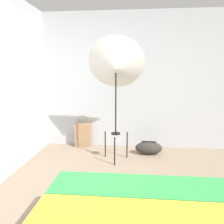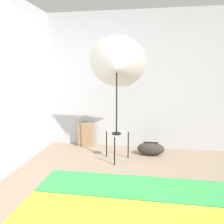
# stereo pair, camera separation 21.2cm
# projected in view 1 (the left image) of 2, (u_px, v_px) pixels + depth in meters

# --- Properties ---
(ground_plane) EXTENTS (14.00, 14.00, 0.00)m
(ground_plane) POSITION_uv_depth(u_px,v_px,m) (114.00, 223.00, 2.15)
(ground_plane) COLOR gray
(wall_back) EXTENTS (8.00, 0.05, 2.60)m
(wall_back) POSITION_uv_depth(u_px,v_px,m) (124.00, 81.00, 4.23)
(wall_back) COLOR #B7BCC1
(wall_back) RESTS_ON ground_plane
(wall_side_left) EXTENTS (0.05, 8.00, 2.60)m
(wall_side_left) POSITION_uv_depth(u_px,v_px,m) (6.00, 84.00, 3.04)
(wall_side_left) COLOR #B7BCC1
(wall_side_left) RESTS_ON ground_plane
(photo_umbrella) EXTENTS (0.92, 0.62, 2.02)m
(photo_umbrella) POSITION_uv_depth(u_px,v_px,m) (116.00, 66.00, 3.46)
(photo_umbrella) COLOR black
(photo_umbrella) RESTS_ON ground_plane
(tote_bag) EXTENTS (0.31, 0.11, 0.63)m
(tote_bag) POSITION_uv_depth(u_px,v_px,m) (83.00, 135.00, 4.36)
(tote_bag) COLOR #9E7A56
(tote_bag) RESTS_ON ground_plane
(duffel_bag) EXTENTS (0.48, 0.23, 0.24)m
(duffel_bag) POSITION_uv_depth(u_px,v_px,m) (149.00, 148.00, 3.96)
(duffel_bag) COLOR #332D28
(duffel_bag) RESTS_ON ground_plane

